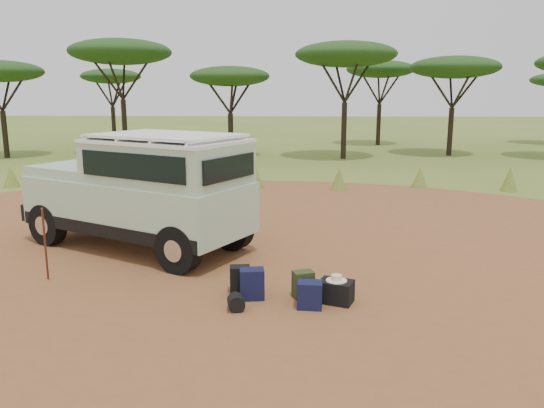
{
  "coord_description": "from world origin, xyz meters",
  "views": [
    {
      "loc": [
        1.4,
        -10.25,
        3.4
      ],
      "look_at": [
        0.92,
        1.18,
        1.0
      ],
      "focal_mm": 35.0,
      "sensor_mm": 36.0,
      "label": 1
    }
  ],
  "objects_px": {
    "walking_staff": "(45,245)",
    "backpack_navy": "(252,284)",
    "safari_vehicle": "(143,194)",
    "hard_case": "(336,292)",
    "duffel_navy": "(310,295)",
    "backpack_olive": "(303,285)",
    "backpack_black": "(240,279)"
  },
  "relations": [
    {
      "from": "backpack_olive",
      "to": "backpack_navy",
      "type": "bearing_deg",
      "value": 166.52
    },
    {
      "from": "safari_vehicle",
      "to": "backpack_olive",
      "type": "xyz_separation_m",
      "value": [
        3.48,
        -2.8,
        -1.01
      ]
    },
    {
      "from": "backpack_black",
      "to": "backpack_olive",
      "type": "distance_m",
      "value": 1.1
    },
    {
      "from": "backpack_black",
      "to": "duffel_navy",
      "type": "xyz_separation_m",
      "value": [
        1.19,
        -0.63,
        -0.02
      ]
    },
    {
      "from": "backpack_black",
      "to": "hard_case",
      "type": "xyz_separation_m",
      "value": [
        1.63,
        -0.39,
        -0.05
      ]
    },
    {
      "from": "safari_vehicle",
      "to": "walking_staff",
      "type": "height_order",
      "value": "safari_vehicle"
    },
    {
      "from": "safari_vehicle",
      "to": "hard_case",
      "type": "relative_size",
      "value": 10.43
    },
    {
      "from": "backpack_black",
      "to": "hard_case",
      "type": "relative_size",
      "value": 0.89
    },
    {
      "from": "backpack_navy",
      "to": "hard_case",
      "type": "distance_m",
      "value": 1.4
    },
    {
      "from": "backpack_black",
      "to": "backpack_navy",
      "type": "xyz_separation_m",
      "value": [
        0.23,
        -0.28,
        0.03
      ]
    },
    {
      "from": "safari_vehicle",
      "to": "hard_case",
      "type": "distance_m",
      "value": 5.12
    },
    {
      "from": "duffel_navy",
      "to": "hard_case",
      "type": "xyz_separation_m",
      "value": [
        0.44,
        0.25,
        -0.03
      ]
    },
    {
      "from": "duffel_navy",
      "to": "walking_staff",
      "type": "bearing_deg",
      "value": 173.51
    },
    {
      "from": "safari_vehicle",
      "to": "walking_staff",
      "type": "relative_size",
      "value": 3.55
    },
    {
      "from": "backpack_olive",
      "to": "hard_case",
      "type": "xyz_separation_m",
      "value": [
        0.54,
        -0.19,
        -0.04
      ]
    },
    {
      "from": "hard_case",
      "to": "backpack_navy",
      "type": "bearing_deg",
      "value": -163.1
    },
    {
      "from": "walking_staff",
      "to": "duffel_navy",
      "type": "height_order",
      "value": "walking_staff"
    },
    {
      "from": "walking_staff",
      "to": "backpack_navy",
      "type": "height_order",
      "value": "walking_staff"
    },
    {
      "from": "safari_vehicle",
      "to": "hard_case",
      "type": "xyz_separation_m",
      "value": [
        4.02,
        -2.99,
        -1.05
      ]
    },
    {
      "from": "walking_staff",
      "to": "backpack_navy",
      "type": "bearing_deg",
      "value": -35.03
    },
    {
      "from": "walking_staff",
      "to": "backpack_navy",
      "type": "relative_size",
      "value": 2.99
    },
    {
      "from": "backpack_navy",
      "to": "hard_case",
      "type": "xyz_separation_m",
      "value": [
        1.4,
        -0.1,
        -0.07
      ]
    },
    {
      "from": "backpack_navy",
      "to": "duffel_navy",
      "type": "relative_size",
      "value": 1.19
    },
    {
      "from": "walking_staff",
      "to": "backpack_olive",
      "type": "distance_m",
      "value": 4.66
    },
    {
      "from": "safari_vehicle",
      "to": "backpack_olive",
      "type": "height_order",
      "value": "safari_vehicle"
    },
    {
      "from": "backpack_navy",
      "to": "backpack_olive",
      "type": "xyz_separation_m",
      "value": [
        0.86,
        0.09,
        -0.03
      ]
    },
    {
      "from": "safari_vehicle",
      "to": "walking_staff",
      "type": "distance_m",
      "value": 2.64
    },
    {
      "from": "backpack_black",
      "to": "backpack_navy",
      "type": "bearing_deg",
      "value": -57.31
    },
    {
      "from": "walking_staff",
      "to": "hard_case",
      "type": "xyz_separation_m",
      "value": [
        5.15,
        -0.65,
        -0.55
      ]
    },
    {
      "from": "backpack_olive",
      "to": "hard_case",
      "type": "height_order",
      "value": "backpack_olive"
    },
    {
      "from": "safari_vehicle",
      "to": "walking_staff",
      "type": "bearing_deg",
      "value": -87.61
    },
    {
      "from": "safari_vehicle",
      "to": "walking_staff",
      "type": "xyz_separation_m",
      "value": [
        -1.13,
        -2.34,
        -0.5
      ]
    }
  ]
}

